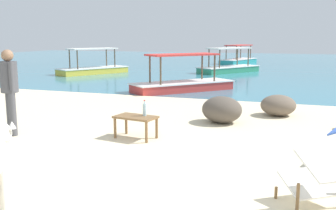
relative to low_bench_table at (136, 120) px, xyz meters
The scene contains 12 objects.
sand_beach 2.29m from the low_bench_table, 76.54° to the right, with size 18.00×14.00×0.04m, color beige.
water_surface 19.81m from the low_bench_table, 88.48° to the left, with size 60.00×36.00×0.03m, color teal.
low_bench_table is the anchor object (origin of this frame).
bottle 0.25m from the low_bench_table, 28.28° to the left, with size 0.07×0.07×0.30m.
deck_chair_far 3.70m from the low_bench_table, 34.10° to the right, with size 0.88×0.93×0.68m.
person_standing 2.47m from the low_bench_table, 166.82° to the right, with size 0.43×0.33×1.62m.
shore_rock_medium 2.19m from the low_bench_table, 55.96° to the left, with size 0.88×0.80×0.58m, color brown.
shore_rock_small 3.82m from the low_bench_table, 52.31° to the left, with size 0.83×0.78×0.50m, color #6B5B4C.
boat_red 6.56m from the low_bench_table, 99.80° to the left, with size 3.28×3.53×1.29m.
boat_yellow 13.11m from the low_bench_table, 123.68° to the left, with size 2.75×3.78×1.29m.
boat_green 13.96m from the low_bench_table, 93.72° to the left, with size 2.95×3.72×1.29m.
boat_teal 20.92m from the low_bench_table, 94.20° to the left, with size 2.22×3.85×1.29m.
Camera 1 is at (2.35, -4.15, 1.90)m, focal length 41.40 mm.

